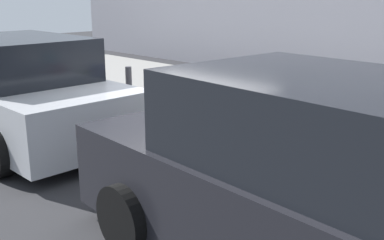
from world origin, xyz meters
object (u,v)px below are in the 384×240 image
suitcase_navy_4 (251,119)px  parked_car_charcoal_0 (324,190)px  suitcase_olive_3 (283,132)px  suitcase_maroon_1 (357,150)px  fire_hydrant (158,96)px  suitcase_black_5 (220,112)px  bollard_post (129,90)px  suitcase_silver_2 (316,143)px  suitcase_red_6 (200,108)px  parked_car_silver_1 (18,92)px

suitcase_navy_4 → parked_car_charcoal_0: size_ratio=0.23×
suitcase_olive_3 → suitcase_navy_4: (0.54, 0.03, 0.09)m
suitcase_maroon_1 → fire_hydrant: fire_hydrant is taller
parked_car_charcoal_0 → suitcase_navy_4: bearing=-41.1°
suitcase_black_5 → suitcase_maroon_1: bearing=-178.4°
suitcase_olive_3 → bollard_post: bollard_post is taller
suitcase_silver_2 → bollard_post: size_ratio=0.96×
suitcase_silver_2 → suitcase_red_6: bearing=-2.8°
suitcase_black_5 → fire_hydrant: (1.53, -0.08, 0.00)m
fire_hydrant → bollard_post: 0.67m
suitcase_silver_2 → suitcase_black_5: 1.64m
suitcase_olive_3 → fire_hydrant: size_ratio=0.84×
parked_car_silver_1 → suitcase_silver_2: bearing=-153.5°
suitcase_silver_2 → parked_car_silver_1: 4.63m
suitcase_maroon_1 → fire_hydrant: (3.72, -0.02, 0.09)m
suitcase_navy_4 → suitcase_black_5: (0.57, 0.04, 0.00)m
suitcase_red_6 → parked_car_charcoal_0: bearing=148.2°
parked_car_charcoal_0 → parked_car_silver_1: parked_car_charcoal_0 is taller
suitcase_maroon_1 → suitcase_navy_4: suitcase_navy_4 is taller
suitcase_maroon_1 → suitcase_navy_4: size_ratio=0.61×
suitcase_olive_3 → bollard_post: (3.29, 0.14, 0.14)m
suitcase_silver_2 → suitcase_olive_3: suitcase_silver_2 is taller
suitcase_navy_4 → parked_car_silver_1: parked_car_silver_1 is taller
suitcase_maroon_1 → parked_car_charcoal_0: parked_car_charcoal_0 is taller
suitcase_silver_2 → suitcase_olive_3: (0.53, -0.01, 0.03)m
suitcase_navy_4 → suitcase_olive_3: bearing=-177.3°
suitcase_silver_2 → suitcase_navy_4: suitcase_navy_4 is taller
suitcase_red_6 → fire_hydrant: (0.95, 0.08, 0.07)m
suitcase_red_6 → suitcase_black_5: bearing=164.9°
suitcase_olive_3 → parked_car_silver_1: size_ratio=0.14×
suitcase_maroon_1 → suitcase_olive_3: (1.08, -0.00, -0.01)m
bollard_post → parked_car_silver_1: (0.31, 1.94, 0.20)m
suitcase_maroon_1 → bollard_post: bearing=1.7°
parked_car_charcoal_0 → fire_hydrant: bearing=-25.2°
suitcase_red_6 → parked_car_silver_1: (1.92, 2.17, 0.30)m
suitcase_maroon_1 → suitcase_olive_3: size_ratio=1.05×
parked_car_silver_1 → suitcase_black_5: bearing=-141.1°
suitcase_olive_3 → fire_hydrant: bearing=-0.3°
suitcase_red_6 → parked_car_charcoal_0: (-3.49, 2.17, 0.32)m
suitcase_maroon_1 → suitcase_red_6: (2.76, -0.10, 0.02)m
bollard_post → suitcase_olive_3: bearing=-177.6°
suitcase_navy_4 → fire_hydrant: (2.10, -0.04, 0.01)m
suitcase_olive_3 → parked_car_charcoal_0: parked_car_charcoal_0 is taller
suitcase_maroon_1 → suitcase_red_6: bearing=-2.0°
suitcase_maroon_1 → suitcase_black_5: bearing=1.6°
parked_car_charcoal_0 → bollard_post: bearing=-20.8°
suitcase_red_6 → parked_car_silver_1: 2.91m
suitcase_maroon_1 → fire_hydrant: bearing=-0.3°
parked_car_silver_1 → parked_car_charcoal_0: bearing=-180.0°
fire_hydrant → parked_car_charcoal_0: 4.92m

